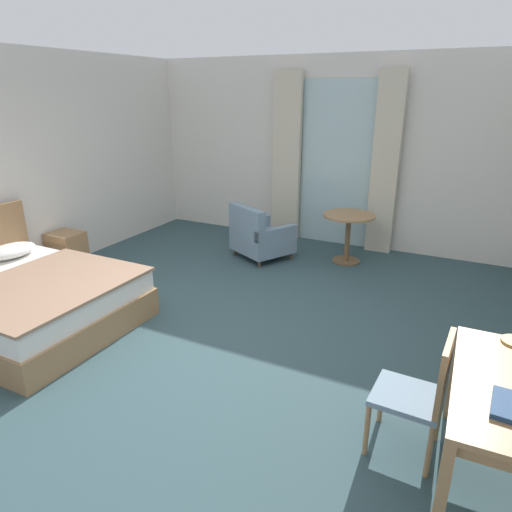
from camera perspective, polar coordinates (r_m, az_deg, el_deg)
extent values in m
cube|color=#334C51|center=(4.72, -6.19, -10.44)|extent=(6.48, 7.67, 0.10)
cube|color=silver|center=(7.38, 8.82, 12.74)|extent=(6.08, 0.12, 2.85)
cube|color=silver|center=(7.27, 9.93, 11.21)|extent=(1.11, 0.02, 2.51)
cube|color=beige|center=(7.43, 3.87, 12.10)|extent=(0.45, 0.10, 2.63)
cube|color=beige|center=(6.98, 15.90, 10.89)|extent=(0.38, 0.10, 2.63)
cube|color=#9E754C|center=(5.35, -26.53, -6.31)|extent=(2.07, 1.70, 0.30)
cube|color=white|center=(5.25, -26.96, -3.78)|extent=(2.00, 1.65, 0.22)
cube|color=#99755B|center=(4.95, -24.84, -3.28)|extent=(1.37, 1.68, 0.03)
ellipsoid|color=white|center=(5.99, -28.42, 0.56)|extent=(0.40, 0.60, 0.14)
cube|color=#9E754C|center=(6.73, -22.58, 0.55)|extent=(0.43, 0.37, 0.53)
cube|color=olive|center=(6.58, -23.92, 0.92)|extent=(0.37, 0.01, 0.13)
cube|color=#9E754C|center=(3.07, 28.92, -14.14)|extent=(0.60, 1.24, 0.04)
cube|color=#9E754C|center=(3.10, 28.74, -15.03)|extent=(0.55, 1.18, 0.08)
cube|color=#9E754C|center=(2.82, 22.19, -26.22)|extent=(0.06, 0.06, 0.72)
cube|color=#9E754C|center=(3.75, 23.62, -13.65)|extent=(0.06, 0.06, 0.72)
cube|color=gray|center=(3.32, 18.42, -16.35)|extent=(0.46, 0.43, 0.04)
cube|color=#9E754C|center=(3.17, 22.58, -13.40)|extent=(0.05, 0.40, 0.46)
cylinder|color=#9E754C|center=(3.62, 15.46, -16.87)|extent=(0.04, 0.04, 0.40)
cylinder|color=#9E754C|center=(3.33, 13.73, -20.42)|extent=(0.04, 0.04, 0.40)
cylinder|color=#9E754C|center=(3.59, 21.93, -18.17)|extent=(0.04, 0.04, 0.40)
cylinder|color=#9E754C|center=(3.29, 20.91, -21.94)|extent=(0.04, 0.04, 0.40)
cube|color=gray|center=(6.71, 0.84, 1.77)|extent=(0.98, 0.96, 0.26)
cube|color=gray|center=(6.45, -1.20, 4.26)|extent=(0.72, 0.45, 0.43)
cube|color=gray|center=(6.40, 2.57, 2.83)|extent=(0.41, 0.66, 0.16)
cube|color=gray|center=(6.90, -0.74, 4.13)|extent=(0.41, 0.66, 0.16)
cylinder|color=#4C3D2D|center=(6.70, 4.39, 0.06)|extent=(0.04, 0.04, 0.10)
cylinder|color=#4C3D2D|center=(7.17, 1.20, 1.45)|extent=(0.04, 0.04, 0.10)
cylinder|color=#4C3D2D|center=(6.37, 0.43, -0.96)|extent=(0.04, 0.04, 0.10)
cylinder|color=#4C3D2D|center=(6.86, -2.64, 0.56)|extent=(0.04, 0.04, 0.10)
cylinder|color=#9E754C|center=(6.51, 11.61, 5.02)|extent=(0.72, 0.72, 0.03)
cylinder|color=brown|center=(6.61, 11.40, 2.07)|extent=(0.07, 0.07, 0.68)
cylinder|color=brown|center=(6.72, 11.21, -0.58)|extent=(0.40, 0.40, 0.02)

